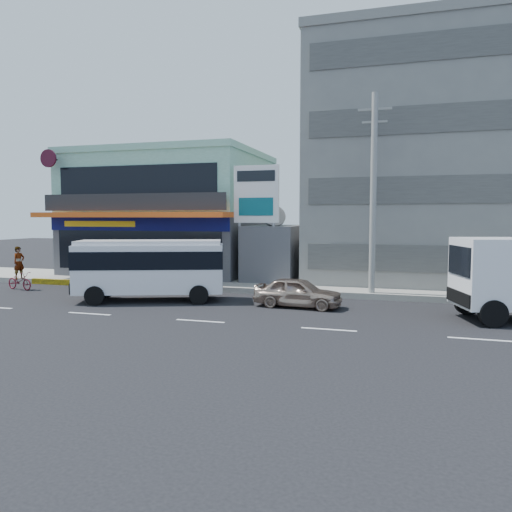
# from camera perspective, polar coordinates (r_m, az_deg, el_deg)

# --- Properties ---
(ground) EXTENTS (120.00, 120.00, 0.00)m
(ground) POSITION_cam_1_polar(r_m,az_deg,el_deg) (19.64, -6.40, -7.41)
(ground) COLOR black
(ground) RESTS_ON ground
(sidewalk) EXTENTS (70.00, 5.00, 0.30)m
(sidewalk) POSITION_cam_1_polar(r_m,az_deg,el_deg) (27.55, 11.26, -3.69)
(sidewalk) COLOR gray
(sidewalk) RESTS_ON ground
(shop_building) EXTENTS (12.40, 11.70, 8.00)m
(shop_building) POSITION_cam_1_polar(r_m,az_deg,el_deg) (35.23, -9.48, 4.39)
(shop_building) COLOR #444449
(shop_building) RESTS_ON ground
(concrete_building) EXTENTS (16.00, 12.00, 14.00)m
(concrete_building) POSITION_cam_1_polar(r_m,az_deg,el_deg) (32.86, 21.25, 9.38)
(concrete_building) COLOR gray
(concrete_building) RESTS_ON ground
(gap_structure) EXTENTS (3.00, 6.00, 3.50)m
(gap_structure) POSITION_cam_1_polar(r_m,az_deg,el_deg) (30.69, 2.45, 0.23)
(gap_structure) COLOR #444449
(gap_structure) RESTS_ON ground
(satellite_dish) EXTENTS (1.50, 1.50, 0.15)m
(satellite_dish) POSITION_cam_1_polar(r_m,az_deg,el_deg) (29.64, 1.97, 3.61)
(satellite_dish) COLOR slate
(satellite_dish) RESTS_ON gap_structure
(billboard) EXTENTS (2.60, 0.18, 6.90)m
(billboard) POSITION_cam_1_polar(r_m,az_deg,el_deg) (28.05, 0.04, 6.33)
(billboard) COLOR gray
(billboard) RESTS_ON ground
(utility_pole_near) EXTENTS (1.60, 0.30, 10.00)m
(utility_pole_near) POSITION_cam_1_polar(r_m,az_deg,el_deg) (25.12, 13.26, 6.92)
(utility_pole_near) COLOR #999993
(utility_pole_near) RESTS_ON ground
(minibus) EXTENTS (7.31, 4.50, 2.92)m
(minibus) POSITION_cam_1_polar(r_m,az_deg,el_deg) (24.40, -12.01, -1.00)
(minibus) COLOR silver
(minibus) RESTS_ON ground
(sedan) EXTENTS (4.05, 1.87, 1.34)m
(sedan) POSITION_cam_1_polar(r_m,az_deg,el_deg) (22.44, 4.81, -4.15)
(sedan) COLOR tan
(sedan) RESTS_ON ground
(motorcycle_rider) EXTENTS (1.97, 1.02, 2.40)m
(motorcycle_rider) POSITION_cam_1_polar(r_m,az_deg,el_deg) (30.57, -25.42, -2.02)
(motorcycle_rider) COLOR #590C1A
(motorcycle_rider) RESTS_ON ground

